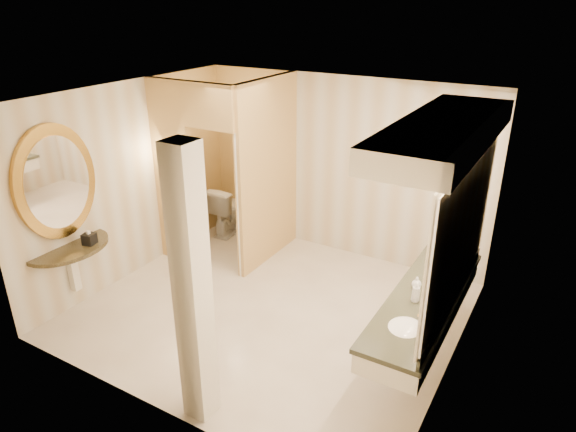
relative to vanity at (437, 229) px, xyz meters
name	(u,v)px	position (x,y,z in m)	size (l,w,h in m)	color
floor	(270,309)	(-1.98, 0.07, -1.63)	(4.50, 4.50, 0.00)	silver
ceiling	(267,98)	(-1.98, 0.07, 1.07)	(4.50, 4.50, 0.00)	silver
wall_back	(340,168)	(-1.98, 2.07, -0.28)	(4.50, 0.02, 2.70)	beige
wall_front	(146,291)	(-1.98, -1.93, -0.28)	(4.50, 0.02, 2.70)	beige
wall_left	(131,181)	(-4.23, 0.07, -0.28)	(0.02, 4.00, 2.70)	beige
wall_right	(463,258)	(0.27, 0.07, -0.28)	(0.02, 4.00, 2.70)	beige
toilet_closet	(239,172)	(-3.09, 1.05, -0.24)	(1.50, 1.55, 2.70)	tan
wall_sconce	(168,150)	(-3.90, 0.50, 0.10)	(0.14, 0.14, 0.42)	#B6813A
vanity	(437,229)	(0.00, 0.00, 0.00)	(0.75, 2.56, 2.09)	white
console_shelf	(61,210)	(-4.19, -1.10, -0.28)	(1.08, 1.08, 1.99)	black
pillar	(192,291)	(-1.63, -1.73, -0.28)	(0.25, 0.25, 2.70)	white
tissue_box	(89,239)	(-3.98, -0.93, -0.68)	(0.14, 0.14, 0.14)	black
toilet	(229,209)	(-3.83, 1.73, -1.21)	(0.46, 0.81, 0.83)	white
soap_bottle_a	(435,278)	(-0.01, 0.26, -0.68)	(0.07, 0.07, 0.15)	beige
soap_bottle_b	(417,283)	(-0.15, 0.09, -0.69)	(0.10, 0.10, 0.13)	silver
soap_bottle_c	(416,292)	(-0.09, -0.17, -0.64)	(0.09, 0.09, 0.23)	#C6B28C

